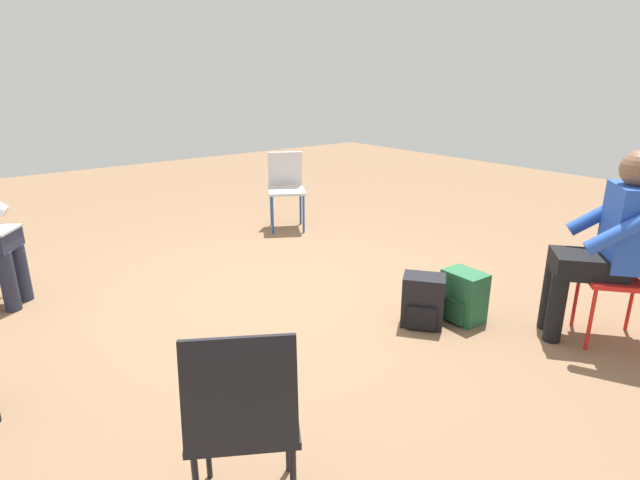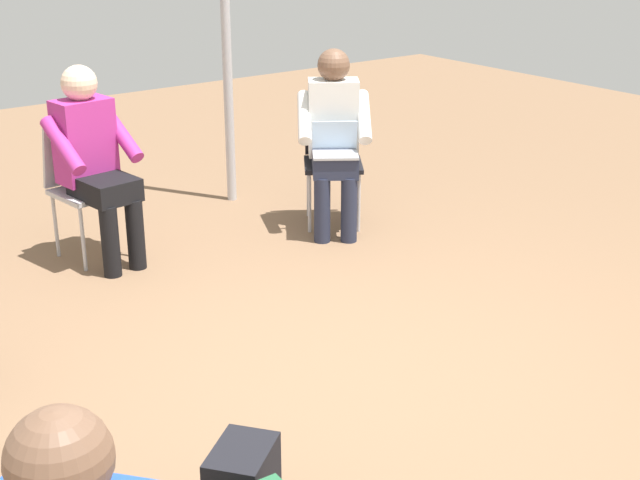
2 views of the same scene
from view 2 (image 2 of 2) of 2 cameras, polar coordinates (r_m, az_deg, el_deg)
ground_plane at (r=4.28m, az=1.79°, el=-9.46°), size 14.00×14.00×0.00m
chair_southwest at (r=6.29m, az=0.81°, el=5.55°), size 0.57×0.58×0.85m
chair_south at (r=5.87m, az=-14.94°, el=3.68°), size 0.45×0.48×0.85m
person_with_laptop at (r=6.08m, az=0.90°, el=6.92°), size 0.63×0.64×1.24m
person_in_magenta at (r=5.67m, az=-14.29°, el=5.25°), size 0.53×0.55×1.24m
tent_pole_near at (r=6.64m, az=-6.03°, el=13.02°), size 0.07×0.07×2.53m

